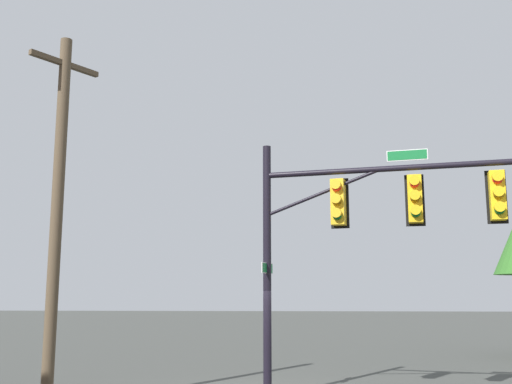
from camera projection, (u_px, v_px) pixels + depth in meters
The scene contains 2 objects.
signal_pole_assembly at pixel (369, 217), 13.80m from camera, with size 6.25×2.03×6.10m.
utility_pole at pixel (57, 209), 13.17m from camera, with size 1.13×1.55×8.34m.
Camera 1 is at (0.55, -14.44, 2.50)m, focal length 41.28 mm.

